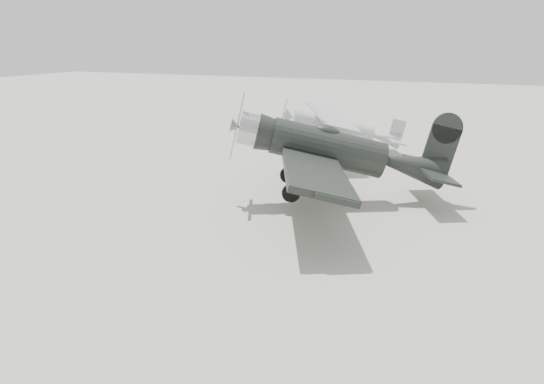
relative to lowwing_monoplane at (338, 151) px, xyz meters
The scene contains 3 objects.
ground 8.72m from the lowwing_monoplane, 106.41° to the right, with size 160.00×160.00×0.00m, color gray.
lowwing_monoplane is the anchor object (origin of this frame).
highwing_monoplane 10.48m from the lowwing_monoplane, 106.39° to the left, with size 8.31×10.64×3.13m.
Camera 1 is at (8.83, -14.20, 7.16)m, focal length 35.00 mm.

